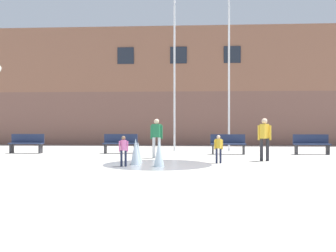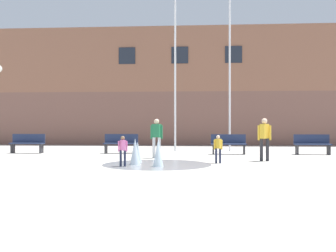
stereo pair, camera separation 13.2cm
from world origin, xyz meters
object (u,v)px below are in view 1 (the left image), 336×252
at_px(adult_in_red, 264,136).
at_px(flagpole_right, 229,62).
at_px(park_bench_far_left, 27,143).
at_px(flagpole_left, 175,59).
at_px(park_bench_center, 120,143).
at_px(park_bench_under_right_flagpole, 228,144).
at_px(teen_by_trashcan, 157,135).
at_px(child_in_fountain, 219,147).
at_px(child_with_pink_shirt, 124,149).
at_px(park_bench_far_right, 311,144).

distance_m(adult_in_red, flagpole_right, 6.48).
relative_size(park_bench_far_left, flagpole_left, 0.18).
xyz_separation_m(park_bench_center, park_bench_under_right_flagpole, (5.04, -0.20, 0.00)).
distance_m(park_bench_center, flagpole_right, 6.88).
bearing_deg(park_bench_center, flagpole_left, 34.27).
xyz_separation_m(park_bench_center, flagpole_left, (2.51, 1.71, 4.23)).
distance_m(park_bench_under_right_flagpole, flagpole_left, 5.28).
bearing_deg(park_bench_under_right_flagpole, park_bench_center, 177.71).
relative_size(park_bench_center, park_bench_under_right_flagpole, 1.00).
bearing_deg(adult_in_red, park_bench_center, 99.09).
height_order(park_bench_center, teen_by_trashcan, teen_by_trashcan).
bearing_deg(flagpole_right, flagpole_left, 180.00).
xyz_separation_m(park_bench_far_left, flagpole_right, (9.76, 1.86, 4.06)).
xyz_separation_m(park_bench_center, adult_in_red, (6.07, -3.62, 0.45)).
relative_size(child_in_fountain, adult_in_red, 0.62).
bearing_deg(flagpole_left, adult_in_red, -56.33).
height_order(park_bench_far_left, child_with_pink_shirt, child_with_pink_shirt).
bearing_deg(child_with_pink_shirt, adult_in_red, -97.78).
bearing_deg(child_with_pink_shirt, child_in_fountain, -100.01).
height_order(adult_in_red, flagpole_left, flagpole_left).
xyz_separation_m(adult_in_red, flagpole_right, (-0.78, 5.33, 3.61)).
bearing_deg(park_bench_far_right, park_bench_far_left, 179.84).
relative_size(park_bench_far_left, child_in_fountain, 1.62).
relative_size(park_bench_far_right, flagpole_left, 0.18).
distance_m(park_bench_far_right, child_in_fountain, 6.28).
bearing_deg(teen_by_trashcan, park_bench_center, 151.16).
height_order(park_bench_far_left, flagpole_left, flagpole_left).
height_order(park_bench_center, park_bench_far_right, same).
relative_size(park_bench_under_right_flagpole, flagpole_right, 0.19).
bearing_deg(park_bench_under_right_flagpole, flagpole_left, 142.83).
relative_size(park_bench_far_right, flagpole_right, 0.19).
xyz_separation_m(child_in_fountain, flagpole_left, (-1.79, 6.27, 4.13)).
height_order(park_bench_under_right_flagpole, child_with_pink_shirt, child_with_pink_shirt).
height_order(park_bench_far_right, flagpole_right, flagpole_right).
distance_m(park_bench_center, park_bench_far_right, 8.81).
bearing_deg(teen_by_trashcan, child_with_pink_shirt, -79.75).
relative_size(park_bench_far_left, park_bench_under_right_flagpole, 1.00).
distance_m(park_bench_far_left, adult_in_red, 11.10).
bearing_deg(park_bench_far_left, park_bench_center, 1.92).
bearing_deg(child_with_pink_shirt, park_bench_center, -20.81).
height_order(child_in_fountain, child_with_pink_shirt, same).
bearing_deg(flagpole_left, child_with_pink_shirt, -100.09).
xyz_separation_m(park_bench_center, child_in_fountain, (4.30, -4.56, 0.10)).
relative_size(adult_in_red, flagpole_right, 0.19).
height_order(park_bench_center, park_bench_under_right_flagpole, same).
height_order(park_bench_far_left, adult_in_red, adult_in_red).
relative_size(park_bench_far_left, adult_in_red, 1.01).
bearing_deg(child_in_fountain, child_with_pink_shirt, -116.96).
bearing_deg(park_bench_center, teen_by_trashcan, -52.00).
bearing_deg(child_in_fountain, flagpole_right, 122.00).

